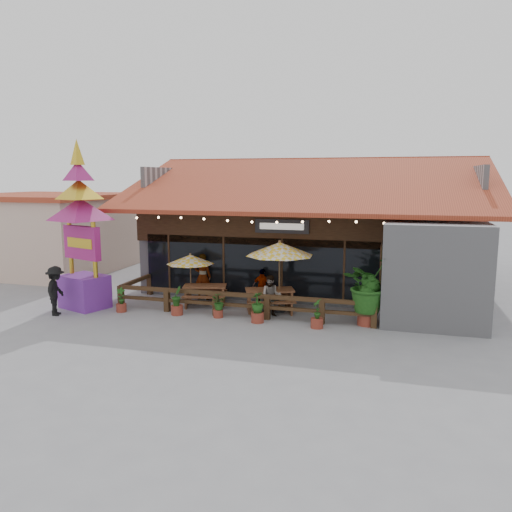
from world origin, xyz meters
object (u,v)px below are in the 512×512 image
(thai_sign_tower, at_px, (80,214))
(pedestrian, at_px, (56,291))
(umbrella_left, at_px, (190,260))
(tropical_plant, at_px, (368,286))
(picnic_table_right, at_px, (270,296))
(picnic_table_left, at_px, (205,292))
(umbrella_right, at_px, (280,249))

(thai_sign_tower, relative_size, pedestrian, 3.79)
(umbrella_left, height_order, thai_sign_tower, thai_sign_tower)
(tropical_plant, bearing_deg, picnic_table_right, 167.78)
(picnic_table_left, xyz_separation_m, thai_sign_tower, (-4.46, -1.68, 3.18))
(umbrella_right, xyz_separation_m, tropical_plant, (3.38, -0.91, -1.02))
(picnic_table_right, bearing_deg, picnic_table_left, 175.37)
(umbrella_left, height_order, umbrella_right, umbrella_right)
(picnic_table_right, distance_m, pedestrian, 8.06)
(umbrella_left, distance_m, picnic_table_right, 3.68)
(umbrella_right, relative_size, picnic_table_left, 1.63)
(umbrella_right, xyz_separation_m, picnic_table_left, (-3.12, 0.12, -1.88))
(umbrella_left, xyz_separation_m, picnic_table_left, (0.69, -0.16, -1.26))
(picnic_table_right, distance_m, tropical_plant, 3.90)
(picnic_table_right, height_order, pedestrian, pedestrian)
(picnic_table_left, distance_m, tropical_plant, 6.63)
(umbrella_left, xyz_separation_m, pedestrian, (-4.14, -3.08, -0.89))
(umbrella_right, height_order, tropical_plant, umbrella_right)
(umbrella_left, bearing_deg, picnic_table_left, -13.28)
(thai_sign_tower, height_order, pedestrian, thai_sign_tower)
(thai_sign_tower, bearing_deg, umbrella_right, 11.64)
(umbrella_left, xyz_separation_m, umbrella_right, (3.80, -0.28, 0.61))
(tropical_plant, distance_m, pedestrian, 11.49)
(thai_sign_tower, bearing_deg, tropical_plant, 3.37)
(umbrella_right, distance_m, thai_sign_tower, 7.84)
(thai_sign_tower, distance_m, tropical_plant, 11.21)
(thai_sign_tower, bearing_deg, pedestrian, -106.66)
(picnic_table_right, height_order, tropical_plant, tropical_plant)
(picnic_table_right, bearing_deg, pedestrian, -160.46)
(pedestrian, bearing_deg, thai_sign_tower, -35.81)
(picnic_table_left, distance_m, thai_sign_tower, 5.73)
(umbrella_right, distance_m, picnic_table_left, 3.64)
(picnic_table_right, bearing_deg, umbrella_right, 16.61)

